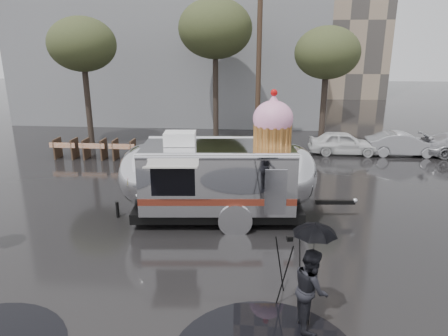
{
  "coord_description": "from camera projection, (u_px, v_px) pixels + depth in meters",
  "views": [
    {
      "loc": [
        2.55,
        -8.72,
        5.39
      ],
      "look_at": [
        1.51,
        3.35,
        1.71
      ],
      "focal_mm": 32.0,
      "sensor_mm": 36.0,
      "label": 1
    }
  ],
  "objects": [
    {
      "name": "ground",
      "position": [
        153.0,
        269.0,
        10.09
      ],
      "size": [
        120.0,
        120.0,
        0.0
      ],
      "primitive_type": "plane",
      "color": "black",
      "rests_on": "ground"
    },
    {
      "name": "grey_building",
      "position": [
        177.0,
        32.0,
        31.4
      ],
      "size": [
        22.0,
        12.0,
        13.0
      ],
      "primitive_type": "cube",
      "color": "slate",
      "rests_on": "ground"
    },
    {
      "name": "utility_pole",
      "position": [
        259.0,
        61.0,
        21.88
      ],
      "size": [
        1.6,
        0.28,
        9.0
      ],
      "color": "#473323",
      "rests_on": "ground"
    },
    {
      "name": "tree_left",
      "position": [
        82.0,
        45.0,
        21.46
      ],
      "size": [
        3.64,
        3.64,
        6.95
      ],
      "color": "#382D26",
      "rests_on": "ground"
    },
    {
      "name": "tree_mid",
      "position": [
        215.0,
        29.0,
        22.54
      ],
      "size": [
        4.2,
        4.2,
        8.03
      ],
      "color": "#382D26",
      "rests_on": "ground"
    },
    {
      "name": "tree_right",
      "position": [
        327.0,
        54.0,
        20.51
      ],
      "size": [
        3.36,
        3.36,
        6.42
      ],
      "color": "#382D26",
      "rests_on": "ground"
    },
    {
      "name": "barricade_row",
      "position": [
        95.0,
        149.0,
        19.9
      ],
      "size": [
        4.3,
        0.8,
        1.0
      ],
      "color": "#473323",
      "rests_on": "ground"
    },
    {
      "name": "parked_cars",
      "position": [
        439.0,
        142.0,
        20.35
      ],
      "size": [
        13.2,
        1.9,
        1.5
      ],
      "color": "silver",
      "rests_on": "ground"
    },
    {
      "name": "airstream_trailer",
      "position": [
        221.0,
        174.0,
        12.74
      ],
      "size": [
        7.9,
        3.42,
        4.26
      ],
      "rotation": [
        0.0,
        0.0,
        0.09
      ],
      "color": "silver",
      "rests_on": "ground"
    },
    {
      "name": "person_right",
      "position": [
        311.0,
        289.0,
        7.83
      ],
      "size": [
        0.53,
        0.85,
        1.69
      ],
      "primitive_type": "imported",
      "rotation": [
        0.0,
        0.0,
        1.67
      ],
      "color": "black",
      "rests_on": "ground"
    },
    {
      "name": "umbrella_black",
      "position": [
        314.0,
        240.0,
        7.53
      ],
      "size": [
        1.03,
        1.03,
        2.25
      ],
      "color": "black",
      "rests_on": "ground"
    },
    {
      "name": "tripod",
      "position": [
        288.0,
        262.0,
        8.64
      ],
      "size": [
        0.61,
        0.63,
        1.56
      ],
      "rotation": [
        0.0,
        0.0,
        0.18
      ],
      "color": "black",
      "rests_on": "ground"
    }
  ]
}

